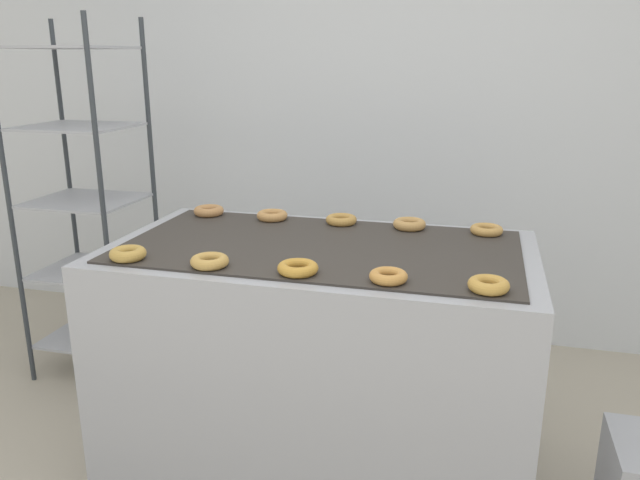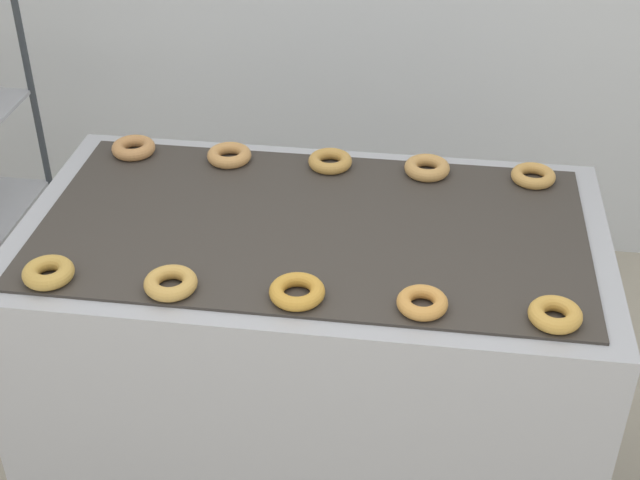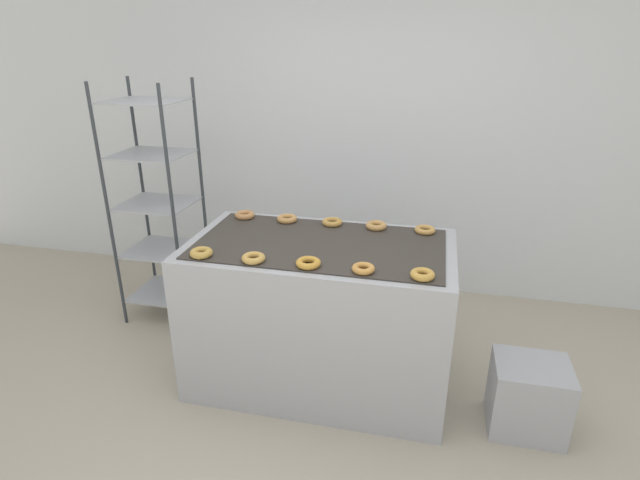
% 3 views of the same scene
% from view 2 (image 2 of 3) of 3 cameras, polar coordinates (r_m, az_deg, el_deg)
% --- Properties ---
extents(fryer_machine, '(1.55, 0.87, 0.94)m').
position_cam_2_polar(fryer_machine, '(2.62, -0.45, -7.69)').
color(fryer_machine, '#A8AAB2').
rests_on(fryer_machine, ground_plane).
extents(donut_near_leftmost, '(0.12, 0.12, 0.04)m').
position_cam_2_polar(donut_near_leftmost, '(2.22, -17.00, -2.01)').
color(donut_near_leftmost, gold).
rests_on(donut_near_leftmost, fryer_machine).
extents(donut_near_left, '(0.13, 0.13, 0.04)m').
position_cam_2_polar(donut_near_left, '(2.12, -9.54, -2.74)').
color(donut_near_left, gold).
rests_on(donut_near_left, fryer_machine).
extents(donut_near_center, '(0.13, 0.13, 0.04)m').
position_cam_2_polar(donut_near_center, '(2.07, -1.48, -3.32)').
color(donut_near_center, gold).
rests_on(donut_near_center, fryer_machine).
extents(donut_near_right, '(0.12, 0.12, 0.03)m').
position_cam_2_polar(donut_near_right, '(2.05, 6.56, -4.01)').
color(donut_near_right, gold).
rests_on(donut_near_right, fryer_machine).
extents(donut_near_rightmost, '(0.12, 0.12, 0.04)m').
position_cam_2_polar(donut_near_rightmost, '(2.07, 14.82, -4.64)').
color(donut_near_rightmost, gold).
rests_on(donut_near_rightmost, fryer_machine).
extents(donut_far_leftmost, '(0.13, 0.13, 0.04)m').
position_cam_2_polar(donut_far_leftmost, '(2.73, -11.85, 5.79)').
color(donut_far_leftmost, '#BB824B').
rests_on(donut_far_leftmost, fryer_machine).
extents(donut_far_left, '(0.13, 0.13, 0.04)m').
position_cam_2_polar(donut_far_left, '(2.64, -5.83, 5.42)').
color(donut_far_left, tan).
rests_on(donut_far_left, fryer_machine).
extents(donut_far_center, '(0.13, 0.13, 0.03)m').
position_cam_2_polar(donut_far_center, '(2.60, 0.65, 5.07)').
color(donut_far_center, '#BF8C41').
rests_on(donut_far_center, fryer_machine).
extents(donut_far_right, '(0.13, 0.13, 0.04)m').
position_cam_2_polar(donut_far_right, '(2.58, 6.87, 4.61)').
color(donut_far_right, tan).
rests_on(donut_far_right, fryer_machine).
extents(donut_far_rightmost, '(0.13, 0.13, 0.03)m').
position_cam_2_polar(donut_far_rightmost, '(2.60, 13.49, 4.02)').
color(donut_far_rightmost, tan).
rests_on(donut_far_rightmost, fryer_machine).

